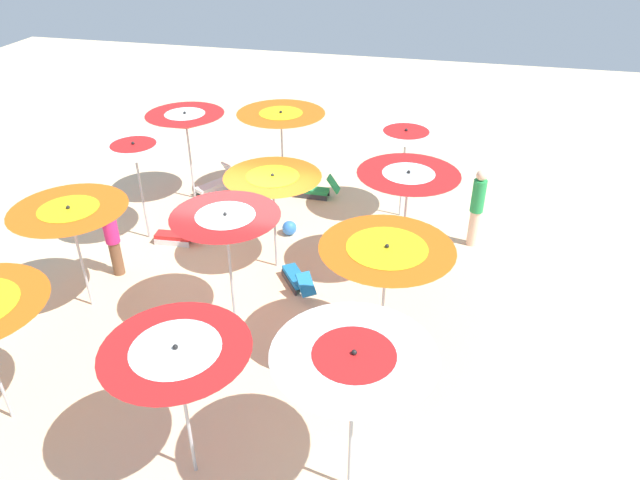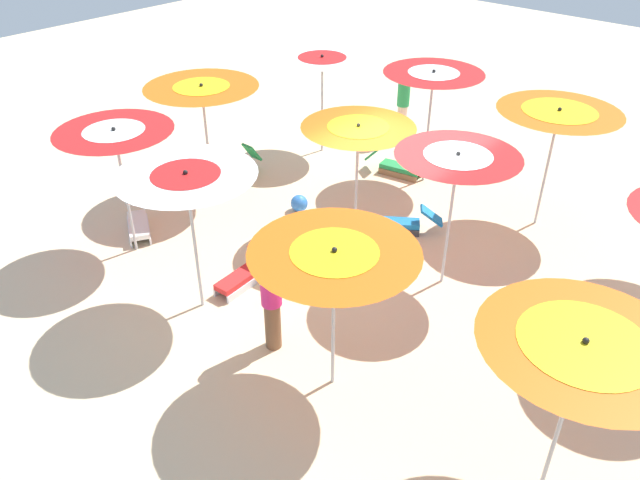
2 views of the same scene
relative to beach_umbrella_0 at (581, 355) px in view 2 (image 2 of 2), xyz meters
The scene contains 19 objects.
ground 5.34m from the beach_umbrella_0, 122.25° to the right, with size 39.12×39.12×0.04m, color beige.
beach_umbrella_0 is the anchor object (origin of this frame).
beach_umbrella_3 2.93m from the beach_umbrella_0, 82.61° to the right, with size 2.13×2.13×2.25m.
beach_umbrella_4 4.02m from the beach_umbrella_0, 130.87° to the right, with size 1.93×1.93×2.42m.
beach_umbrella_5 6.11m from the beach_umbrella_0, 153.73° to the right, with size 2.19×2.19×2.38m.
beach_umbrella_6 5.60m from the beach_umbrella_0, 84.87° to the right, with size 2.06×2.06×2.43m.
beach_umbrella_7 5.84m from the beach_umbrella_0, 118.94° to the right, with size 2.01×2.01×2.24m.
beach_umbrella_8 7.71m from the beach_umbrella_0, 135.88° to the right, with size 2.04×2.04×2.47m.
beach_umbrella_9 7.76m from the beach_umbrella_0, 87.95° to the right, with size 1.96×1.96×2.40m.
beach_umbrella_10 8.60m from the beach_umbrella_0, 103.70° to the right, with size 2.23×2.23×2.40m.
beach_umbrella_11 9.59m from the beach_umbrella_0, 122.85° to the right, with size 1.96×1.96×2.32m.
lounger_0 5.95m from the beach_umbrella_0, 128.07° to the right, with size 0.99×1.20×0.56m.
lounger_1 9.19m from the beach_umbrella_0, 108.47° to the right, with size 1.26×0.37×0.66m.
lounger_2 8.25m from the beach_umbrella_0, 131.88° to the right, with size 0.59×1.34×0.63m.
lounger_3 5.80m from the beach_umbrella_0, 93.03° to the right, with size 1.20×0.42×0.58m.
lounger_4 8.46m from the beach_umbrella_0, 90.87° to the right, with size 0.95×1.27×0.70m.
beachgoer_0 9.98m from the beach_umbrella_0, 134.90° to the right, with size 0.30×0.30×1.88m.
beachgoer_1 4.22m from the beach_umbrella_0, 84.24° to the right, with size 0.30×0.30×1.71m.
beach_ball 7.28m from the beach_umbrella_0, 112.88° to the right, with size 0.35×0.35×0.35m, color #337FE5.
Camera 2 is at (7.72, 5.24, 6.38)m, focal length 34.90 mm.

